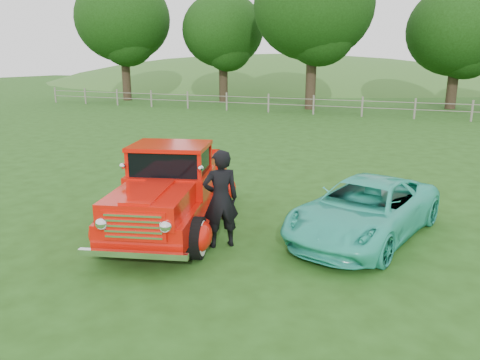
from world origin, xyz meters
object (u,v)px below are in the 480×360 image
at_px(tree_near_east, 459,30).
at_px(red_pickup, 172,190).
at_px(tree_mid_west, 223,30).
at_px(teal_sedan, 365,209).
at_px(tree_far_west, 123,19).
at_px(man, 221,199).
at_px(tree_near_west, 314,6).

distance_m(tree_near_east, red_pickup, 28.96).
height_order(tree_mid_west, teal_sedan, tree_mid_west).
relative_size(tree_far_west, red_pickup, 1.88).
bearing_deg(tree_mid_west, tree_far_west, -165.96).
xyz_separation_m(tree_mid_west, man, (12.68, -27.60, -4.62)).
height_order(tree_far_west, tree_near_west, tree_near_west).
relative_size(red_pickup, teal_sedan, 1.29).
height_order(red_pickup, man, man).
bearing_deg(red_pickup, teal_sedan, -1.20).
relative_size(tree_far_west, man, 5.35).
xyz_separation_m(tree_far_west, teal_sedan, (23.09, -24.08, -5.92)).
bearing_deg(man, red_pickup, -61.54).
bearing_deg(tree_near_west, tree_near_east, 23.96).
bearing_deg(tree_near_east, tree_near_west, -156.04).
bearing_deg(tree_far_west, tree_mid_west, 14.04).
height_order(tree_near_west, red_pickup, tree_near_west).
bearing_deg(man, tree_near_east, -137.83).
relative_size(tree_mid_west, tree_near_east, 1.02).
relative_size(tree_far_west, tree_mid_west, 1.17).
height_order(tree_far_west, teal_sedan, tree_far_west).
xyz_separation_m(tree_near_east, red_pickup, (-5.69, -28.04, -4.45)).
height_order(tree_far_west, man, tree_far_west).
distance_m(tree_near_east, man, 29.25).
bearing_deg(tree_near_east, tree_mid_west, -176.63).
height_order(tree_far_west, tree_mid_west, tree_far_west).
relative_size(tree_mid_west, teal_sedan, 2.06).
distance_m(tree_far_west, man, 33.38).
bearing_deg(tree_far_west, teal_sedan, -46.20).
bearing_deg(tree_near_east, man, -98.59).
bearing_deg(tree_mid_west, tree_near_west, -20.56).
bearing_deg(tree_near_west, tree_far_west, 176.42).
distance_m(red_pickup, man, 1.48).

